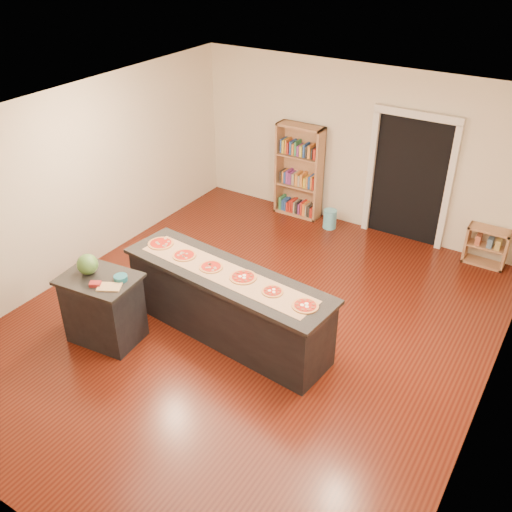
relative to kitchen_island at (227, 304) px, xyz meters
The scene contains 18 objects.
room 0.97m from the kitchen_island, 65.87° to the left, with size 6.00×7.00×2.80m.
doorway 3.96m from the kitchen_island, 74.66° to the left, with size 1.40×0.09×2.21m.
kitchen_island is the anchor object (origin of this frame).
side_counter 1.58m from the kitchen_island, 145.65° to the right, with size 0.95×0.69×0.94m.
bookshelf 3.72m from the kitchen_island, 104.10° to the left, with size 0.84×0.30×1.69m, color tan.
low_shelf 4.36m from the kitchen_island, 55.91° to the left, with size 0.63×0.27×0.63m, color tan.
waste_bin 3.43m from the kitchen_island, 92.69° to the left, with size 0.23×0.23×0.34m, color #5DB4CF.
kraft_paper 0.48m from the kitchen_island, 95.76° to the right, with size 2.53×0.46×0.00m, color #A87F56.
watermelon 1.81m from the kitchen_island, 149.17° to the right, with size 0.26×0.26×0.26m, color #144214.
cutting_board 1.49m from the kitchen_island, 136.51° to the right, with size 0.28×0.19×0.02m, color tan.
package_red 1.66m from the kitchen_island, 139.25° to the right, with size 0.13×0.09×0.05m, color maroon.
package_teal 1.38m from the kitchen_island, 142.55° to the right, with size 0.17×0.17×0.06m, color #195966.
pizza_a 1.26m from the kitchen_island, behind, with size 0.34×0.34×0.02m.
pizza_b 0.85m from the kitchen_island, behind, with size 0.30×0.30×0.02m.
pizza_c 0.54m from the kitchen_island, behind, with size 0.32×0.32×0.02m.
pizza_d 0.54m from the kitchen_island, ahead, with size 0.32×0.32×0.02m.
pizza_e 0.85m from the kitchen_island, ahead, with size 0.27×0.27×0.02m.
pizza_f 1.26m from the kitchen_island, ahead, with size 0.32×0.32×0.02m.
Camera 1 is at (3.32, -5.13, 4.80)m, focal length 40.00 mm.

